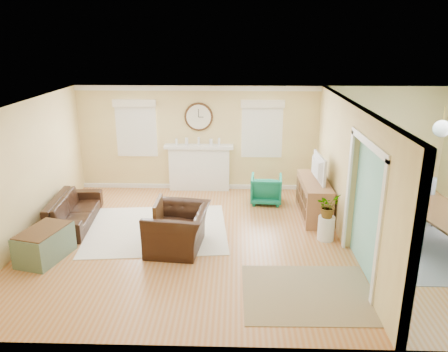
{
  "coord_description": "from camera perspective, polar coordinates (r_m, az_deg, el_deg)",
  "views": [
    {
      "loc": [
        -0.56,
        -7.58,
        3.75
      ],
      "look_at": [
        -0.8,
        0.3,
        1.2
      ],
      "focal_mm": 35.0,
      "sensor_mm": 36.0,
      "label": 1
    }
  ],
  "objects": [
    {
      "name": "floor",
      "position": [
        8.47,
        5.41,
        -8.43
      ],
      "size": [
        9.0,
        9.0,
        0.0
      ],
      "primitive_type": "plane",
      "color": "#AF652E",
      "rests_on": "ground"
    },
    {
      "name": "wall_back",
      "position": [
        10.87,
        4.67,
        4.85
      ],
      "size": [
        9.0,
        0.02,
        2.6
      ],
      "primitive_type": "cube",
      "color": "tan",
      "rests_on": "ground"
    },
    {
      "name": "wall_front",
      "position": [
        5.22,
        7.81,
        -10.24
      ],
      "size": [
        9.0,
        0.02,
        2.6
      ],
      "primitive_type": "cube",
      "color": "tan",
      "rests_on": "ground"
    },
    {
      "name": "wall_left",
      "position": [
        8.89,
        -24.66,
        0.24
      ],
      "size": [
        0.02,
        6.0,
        2.6
      ],
      "primitive_type": "cube",
      "color": "tan",
      "rests_on": "ground"
    },
    {
      "name": "ceiling",
      "position": [
        7.68,
        5.98,
        9.23
      ],
      "size": [
        9.0,
        6.0,
        0.02
      ],
      "primitive_type": "cube",
      "color": "white",
      "rests_on": "wall_back"
    },
    {
      "name": "partition",
      "position": [
        8.47,
        15.82,
        0.82
      ],
      "size": [
        0.17,
        6.0,
        2.6
      ],
      "color": "tan",
      "rests_on": "ground"
    },
    {
      "name": "fireplace",
      "position": [
        10.96,
        -3.25,
        1.19
      ],
      "size": [
        1.7,
        0.3,
        1.17
      ],
      "color": "white",
      "rests_on": "ground"
    },
    {
      "name": "wall_clock",
      "position": [
        10.75,
        -3.32,
        7.73
      ],
      "size": [
        0.7,
        0.07,
        0.7
      ],
      "color": "#4C2B12",
      "rests_on": "wall_back"
    },
    {
      "name": "window_left",
      "position": [
        11.02,
        -11.42,
        6.64
      ],
      "size": [
        1.05,
        0.13,
        1.42
      ],
      "color": "white",
      "rests_on": "wall_back"
    },
    {
      "name": "window_right",
      "position": [
        10.75,
        5.0,
        6.65
      ],
      "size": [
        1.05,
        0.13,
        1.42
      ],
      "color": "white",
      "rests_on": "wall_back"
    },
    {
      "name": "pendant",
      "position": [
        8.51,
        26.56,
        5.56
      ],
      "size": [
        0.3,
        0.3,
        0.55
      ],
      "color": "gold",
      "rests_on": "ceiling"
    },
    {
      "name": "rug_cream",
      "position": [
        9.0,
        -8.68,
        -6.87
      ],
      "size": [
        2.97,
        2.64,
        0.01
      ],
      "primitive_type": "cube",
      "rotation": [
        0.0,
        0.0,
        0.1
      ],
      "color": "silver",
      "rests_on": "floor"
    },
    {
      "name": "rug_jute",
      "position": [
        7.0,
        10.96,
        -14.78
      ],
      "size": [
        2.01,
        1.66,
        0.01
      ],
      "primitive_type": "cube",
      "rotation": [
        0.0,
        0.0,
        0.02
      ],
      "color": "#97815D",
      "rests_on": "floor"
    },
    {
      "name": "rug_grey",
      "position": [
        9.17,
        26.78,
        -8.23
      ],
      "size": [
        2.21,
        2.77,
        0.01
      ],
      "primitive_type": "cube",
      "color": "slate",
      "rests_on": "floor"
    },
    {
      "name": "sofa",
      "position": [
        9.58,
        -19.08,
        -4.26
      ],
      "size": [
        0.95,
        2.06,
        0.58
      ],
      "primitive_type": "imported",
      "rotation": [
        0.0,
        0.0,
        1.65
      ],
      "color": "black",
      "rests_on": "floor"
    },
    {
      "name": "eames_chair",
      "position": [
        8.04,
        -6.02,
        -6.87
      ],
      "size": [
        1.16,
        1.3,
        0.78
      ],
      "primitive_type": "imported",
      "rotation": [
        0.0,
        0.0,
        -1.67
      ],
      "color": "black",
      "rests_on": "floor"
    },
    {
      "name": "green_chair",
      "position": [
        10.22,
        5.53,
        -1.71
      ],
      "size": [
        0.76,
        0.78,
        0.66
      ],
      "primitive_type": "imported",
      "rotation": [
        0.0,
        0.0,
        3.06
      ],
      "color": "#016742",
      "rests_on": "floor"
    },
    {
      "name": "trunk",
      "position": [
        8.31,
        -22.38,
        -8.22
      ],
      "size": [
        0.81,
        1.09,
        0.56
      ],
      "color": "#5A715D",
      "rests_on": "floor"
    },
    {
      "name": "credenza",
      "position": [
        9.62,
        11.62,
        -2.82
      ],
      "size": [
        0.55,
        1.62,
        0.8
      ],
      "color": "#956440",
      "rests_on": "floor"
    },
    {
      "name": "tv",
      "position": [
        9.41,
        11.77,
        1.06
      ],
      "size": [
        0.18,
        0.98,
        0.56
      ],
      "primitive_type": "imported",
      "rotation": [
        0.0,
        0.0,
        1.63
      ],
      "color": "black",
      "rests_on": "credenza"
    },
    {
      "name": "garden_stool",
      "position": [
        8.62,
        13.19,
        -6.66
      ],
      "size": [
        0.32,
        0.32,
        0.47
      ],
      "primitive_type": "cylinder",
      "color": "white",
      "rests_on": "floor"
    },
    {
      "name": "potted_plant",
      "position": [
        8.44,
        13.41,
        -3.78
      ],
      "size": [
        0.55,
        0.54,
        0.46
      ],
      "primitive_type": "imported",
      "rotation": [
        0.0,
        0.0,
        0.66
      ],
      "color": "#337F33",
      "rests_on": "garden_stool"
    },
    {
      "name": "dining_table",
      "position": [
        9.04,
        27.07,
        -6.36
      ],
      "size": [
        1.41,
        2.06,
        0.67
      ],
      "primitive_type": "imported",
      "rotation": [
        0.0,
        0.0,
        1.77
      ],
      "color": "#4C2B12",
      "rests_on": "floor"
    },
    {
      "name": "dining_chair_n",
      "position": [
        9.9,
        24.77,
        -2.6
      ],
      "size": [
        0.5,
        0.5,
        0.95
      ],
      "color": "slate",
      "rests_on": "floor"
    },
    {
      "name": "dining_chair_w",
      "position": [
        8.6,
        23.03,
        -5.57
      ],
      "size": [
        0.44,
        0.44,
        0.9
      ],
      "color": "white",
      "rests_on": "floor"
    }
  ]
}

